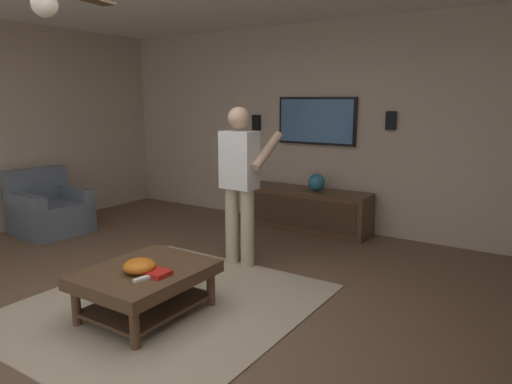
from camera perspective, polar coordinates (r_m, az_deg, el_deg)
The scene contains 14 objects.
ground_plane at distance 3.86m, azimuth -11.58°, elevation -15.33°, with size 8.44×8.44×0.00m, color brown.
wall_back_tv at distance 6.26m, azimuth 9.88°, elevation 7.71°, with size 0.10×7.23×2.68m, color #BCA893.
area_rug at distance 4.12m, azimuth -11.03°, elevation -13.44°, with size 2.44×2.20×0.01m, color tan.
armchair at distance 6.65m, azimuth -23.87°, elevation -2.16°, with size 0.87×0.88×0.82m.
coffee_table at distance 3.88m, azimuth -13.28°, elevation -10.50°, with size 1.00×0.80×0.40m.
media_console at distance 6.23m, azimuth 6.13°, elevation -2.14°, with size 0.45×1.70×0.55m.
tv at distance 6.28m, azimuth 7.36°, elevation 8.59°, with size 0.05×1.10×0.62m.
person_standing at distance 4.76m, azimuth -1.93°, elevation 1.82°, with size 0.54×0.55×1.64m.
bowl at distance 3.74m, azimuth -14.02°, elevation -8.74°, with size 0.25×0.25×0.11m, color orange.
remote_white at distance 3.61m, azimuth -13.59°, elevation -10.22°, with size 0.15×0.04×0.02m, color white.
book at distance 3.69m, azimuth -12.15°, elevation -9.58°, with size 0.22×0.16×0.04m, color red.
vase_round at distance 6.07m, azimuth 7.38°, elevation 1.19°, with size 0.22×0.22×0.22m, color teal.
wall_speaker_left at distance 5.93m, azimuth 16.12°, elevation 8.36°, with size 0.06×0.12×0.22m, color black.
wall_speaker_right at distance 6.76m, azimuth 0.05°, elevation 8.45°, with size 0.06×0.12×0.22m, color black.
Camera 1 is at (-2.42, -2.47, 1.72)m, focal length 32.83 mm.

